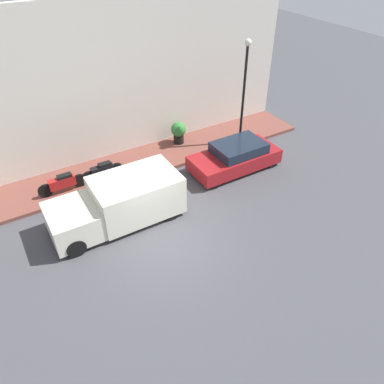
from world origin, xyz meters
The scene contains 9 objects.
ground_plane centered at (0.00, 0.00, 0.00)m, with size 60.00×60.00×0.00m, color #47474C.
sidewalk centered at (5.21, 0.00, 0.08)m, with size 2.45×19.71×0.15m.
building_facade centered at (6.58, 0.00, 3.48)m, with size 0.30×19.71×6.97m.
parked_car centered at (2.62, -4.89, 0.61)m, with size 1.80×4.07×1.27m.
delivery_van centered at (1.93, 0.98, 0.88)m, with size 2.06×4.87×1.71m.
motorcycle_red centered at (4.67, 2.32, 0.58)m, with size 0.30×1.99×0.77m.
motorcycle_black centered at (4.70, 0.59, 0.57)m, with size 0.30×1.84×0.76m.
streetlamp centered at (4.27, -6.39, 3.26)m, with size 0.31×0.31×4.97m.
potted_plant centered at (5.77, -3.74, 0.77)m, with size 0.73×0.73×1.10m.
Camera 1 is at (-8.67, 4.16, 9.48)m, focal length 35.00 mm.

